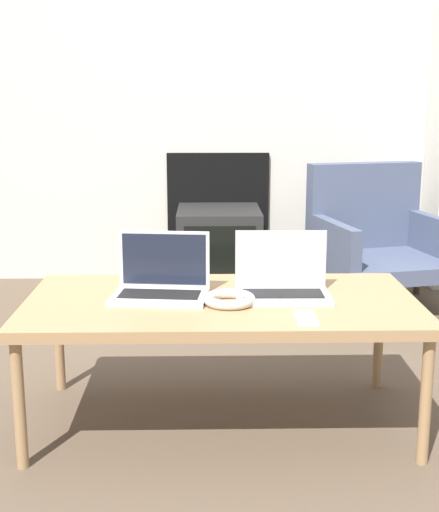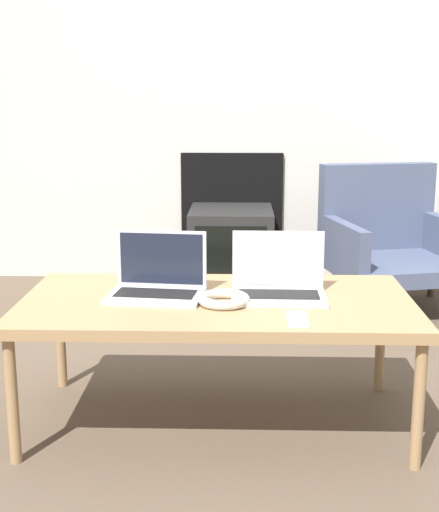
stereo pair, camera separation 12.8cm
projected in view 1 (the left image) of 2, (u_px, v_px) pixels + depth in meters
The scene contains 9 objects.
ground_plane at pixel (222, 436), 2.35m from camera, with size 14.00×14.00×0.00m, color brown.
wall_back at pixel (214, 61), 4.13m from camera, with size 7.00×0.08×2.60m.
table at pixel (221, 308), 2.36m from camera, with size 1.29×0.67×0.44m.
laptop_left at pixel (161, 282), 2.38m from camera, with size 0.33×0.24×0.21m.
laptop_right at pixel (282, 282), 2.39m from camera, with size 0.31×0.21×0.21m.
headphones at pixel (229, 299), 2.29m from camera, with size 0.17×0.17×0.03m.
phone at pixel (305, 318), 2.14m from camera, with size 0.06×0.14×0.01m.
tv at pixel (219, 250), 4.06m from camera, with size 0.47×0.52×0.47m.
armchair at pixel (375, 236), 3.79m from camera, with size 0.76×0.76×0.74m.
Camera 1 is at (-0.05, -2.16, 1.10)m, focal length 50.00 mm.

